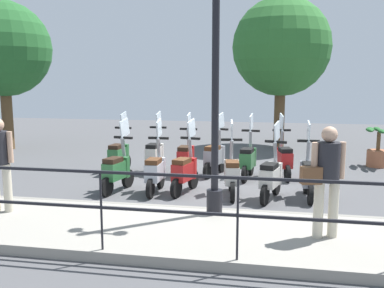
{
  "coord_description": "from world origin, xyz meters",
  "views": [
    {
      "loc": [
        -9.27,
        -1.26,
        2.41
      ],
      "look_at": [
        0.2,
        0.5,
        0.9
      ],
      "focal_mm": 40.0,
      "sensor_mm": 36.0,
      "label": 1
    }
  ],
  "objects": [
    {
      "name": "scooter_near_2",
      "position": [
        -0.8,
        -0.51,
        0.48
      ],
      "size": [
        1.23,
        0.45,
        1.54
      ],
      "rotation": [
        0.0,
        0.0,
        0.13
      ],
      "color": "black",
      "rests_on": "ground_plane"
    },
    {
      "name": "scooter_far_2",
      "position": [
        1.0,
        0.07,
        0.48
      ],
      "size": [
        1.2,
        0.55,
        1.54
      ],
      "rotation": [
        0.0,
        0.0,
        -0.3
      ],
      "color": "black",
      "rests_on": "ground_plane"
    },
    {
      "name": "tree_distant",
      "position": [
        5.72,
        -1.54,
        3.4
      ],
      "size": [
        3.31,
        3.31,
        5.07
      ],
      "color": "brown",
      "rests_on": "ground_plane"
    },
    {
      "name": "scooter_near_5",
      "position": [
        -0.9,
        1.9,
        0.48
      ],
      "size": [
        1.22,
        0.49,
        1.54
      ],
      "rotation": [
        0.0,
        0.0,
        -0.21
      ],
      "color": "black",
      "rests_on": "ground_plane"
    },
    {
      "name": "tree_large",
      "position": [
        3.67,
        7.46,
        3.31
      ],
      "size": [
        3.12,
        3.12,
        4.89
      ],
      "color": "brown",
      "rests_on": "ground_plane"
    },
    {
      "name": "fence_railing",
      "position": [
        -4.2,
        -0.0,
        0.91
      ],
      "size": [
        0.04,
        16.03,
        1.07
      ],
      "color": "black",
      "rests_on": "promenade_walkway"
    },
    {
      "name": "lamp_post_near",
      "position": [
        -2.4,
        -0.37,
        1.98
      ],
      "size": [
        0.26,
        0.9,
        4.13
      ],
      "color": "black",
      "rests_on": "promenade_walkway"
    },
    {
      "name": "scooter_near_4",
      "position": [
        -0.85,
        1.08,
        0.48
      ],
      "size": [
        1.23,
        0.44,
        1.54
      ],
      "rotation": [
        0.0,
        0.0,
        0.0
      ],
      "color": "black",
      "rests_on": "ground_plane"
    },
    {
      "name": "scooter_near_1",
      "position": [
        -0.92,
        -1.29,
        0.48
      ],
      "size": [
        1.21,
        0.53,
        1.54
      ],
      "rotation": [
        0.0,
        0.0,
        -0.27
      ],
      "color": "black",
      "rests_on": "ground_plane"
    },
    {
      "name": "scooter_near_3",
      "position": [
        -0.73,
        0.48,
        0.48
      ],
      "size": [
        1.21,
        0.51,
        1.54
      ],
      "rotation": [
        0.0,
        0.0,
        -0.24
      ],
      "color": "black",
      "rests_on": "ground_plane"
    },
    {
      "name": "promenade_walkway",
      "position": [
        -3.15,
        0.0,
        0.07
      ],
      "size": [
        2.2,
        20.0,
        0.15
      ],
      "color": "gray",
      "rests_on": "ground_plane"
    },
    {
      "name": "pedestrian_with_bag",
      "position": [
        -3.2,
        -2.04,
        1.08
      ],
      "size": [
        0.43,
        0.63,
        1.59
      ],
      "rotation": [
        0.0,
        0.0,
        0.29
      ],
      "color": "beige",
      "rests_on": "promenade_walkway"
    },
    {
      "name": "scooter_far_5",
      "position": [
        0.79,
        2.48,
        0.48
      ],
      "size": [
        1.23,
        0.44,
        1.54
      ],
      "rotation": [
        0.0,
        0.0,
        -0.09
      ],
      "color": "black",
      "rests_on": "ground_plane"
    },
    {
      "name": "scooter_far_4",
      "position": [
        1.06,
        1.62,
        0.48
      ],
      "size": [
        1.23,
        0.44,
        1.54
      ],
      "rotation": [
        0.0,
        0.0,
        -0.06
      ],
      "color": "black",
      "rests_on": "ground_plane"
    },
    {
      "name": "ground_plane",
      "position": [
        0.0,
        0.0,
        0.0
      ],
      "size": [
        28.0,
        28.0,
        0.0
      ],
      "primitive_type": "plane",
      "color": "#4C4C4F"
    },
    {
      "name": "potted_palm",
      "position": [
        2.87,
        -4.14,
        0.45
      ],
      "size": [
        1.06,
        0.66,
        1.05
      ],
      "color": "#9E5B3D",
      "rests_on": "ground_plane"
    },
    {
      "name": "scooter_far_3",
      "position": [
        0.84,
        0.77,
        0.48
      ],
      "size": [
        1.23,
        0.44,
        1.54
      ],
      "rotation": [
        0.0,
        0.0,
        -0.04
      ],
      "color": "black",
      "rests_on": "ground_plane"
    },
    {
      "name": "scooter_near_0",
      "position": [
        -0.7,
        -2.03,
        0.48
      ],
      "size": [
        1.23,
        0.44,
        1.54
      ],
      "rotation": [
        0.0,
        0.0,
        0.03
      ],
      "color": "black",
      "rests_on": "ground_plane"
    },
    {
      "name": "scooter_far_1",
      "position": [
        0.79,
        -0.75,
        0.48
      ],
      "size": [
        1.23,
        0.45,
        1.54
      ],
      "rotation": [
        0.0,
        0.0,
        -0.13
      ],
      "color": "black",
      "rests_on": "ground_plane"
    },
    {
      "name": "scooter_far_0",
      "position": [
        1.03,
        -1.58,
        0.48
      ],
      "size": [
        1.22,
        0.5,
        1.54
      ],
      "rotation": [
        0.0,
        0.0,
        0.21
      ],
      "color": "black",
      "rests_on": "ground_plane"
    }
  ]
}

